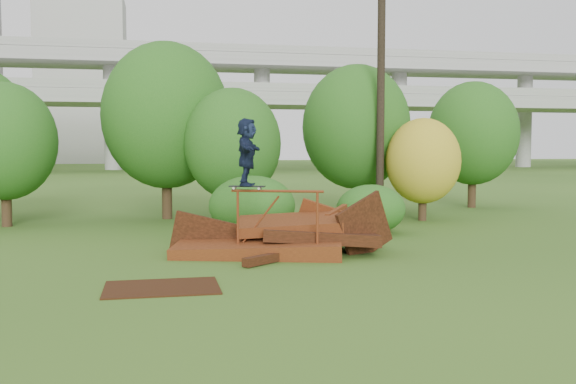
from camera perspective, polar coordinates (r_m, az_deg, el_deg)
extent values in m
plane|color=#2D5116|center=(13.93, 4.92, -7.10)|extent=(240.00, 240.00, 0.00)
cube|color=#431E0C|center=(16.29, -2.49, -4.82)|extent=(4.67, 3.58, 0.69)
cube|color=black|center=(16.27, 2.91, -3.98)|extent=(3.16, 2.35, 0.56)
cube|color=#431E0C|center=(16.56, 0.13, -2.86)|extent=(2.91, 2.19, 0.55)
cube|color=black|center=(16.36, 6.83, -3.15)|extent=(1.77, 0.89, 1.84)
cube|color=#431E0C|center=(17.57, 2.80, -2.96)|extent=(1.50, 0.77, 1.52)
cube|color=black|center=(16.52, -6.84, -4.13)|extent=(2.12, 0.86, 1.42)
cube|color=black|center=(15.18, -0.65, -5.70)|extent=(2.03, 1.66, 0.20)
cube|color=#431E0C|center=(17.34, 4.33, -1.73)|extent=(0.89, 1.07, 0.31)
cylinder|color=maroon|center=(15.55, -4.48, -2.89)|extent=(0.06, 0.06, 1.63)
cylinder|color=maroon|center=(15.20, 2.62, -3.03)|extent=(0.06, 0.06, 1.63)
cylinder|color=maroon|center=(15.27, -0.97, 0.08)|extent=(2.11, 0.86, 0.06)
cube|color=black|center=(15.41, -3.66, 0.51)|extent=(0.89, 0.52, 0.03)
cylinder|color=beige|center=(15.39, -4.86, 0.33)|extent=(0.07, 0.05, 0.06)
cylinder|color=beige|center=(15.58, -4.69, 0.38)|extent=(0.07, 0.05, 0.06)
cylinder|color=beige|center=(15.25, -2.61, 0.31)|extent=(0.07, 0.05, 0.06)
cylinder|color=beige|center=(15.44, -2.46, 0.35)|extent=(0.07, 0.05, 0.06)
imported|color=#131C35|center=(15.38, -3.67, 3.57)|extent=(0.86, 1.57, 1.62)
cube|color=black|center=(12.55, -11.16, -8.33)|extent=(2.16, 1.54, 0.03)
cylinder|color=black|center=(23.61, -23.74, -0.92)|extent=(0.34, 0.34, 1.59)
ellipsoid|color=#154C14|center=(23.54, -23.88, 4.15)|extent=(3.45, 3.45, 3.96)
cylinder|color=black|center=(24.39, -10.71, 0.09)|extent=(0.38, 0.38, 2.09)
ellipsoid|color=#154C14|center=(24.37, -10.79, 6.71)|extent=(4.73, 4.73, 5.44)
cylinder|color=black|center=(22.32, -4.91, -0.92)|extent=(0.33, 0.33, 1.54)
ellipsoid|color=#154C14|center=(22.24, -4.94, 4.29)|extent=(3.35, 3.35, 3.85)
cylinder|color=black|center=(25.71, 6.05, 0.10)|extent=(0.36, 0.36, 1.87)
ellipsoid|color=#154C14|center=(25.66, 6.09, 5.77)|extent=(4.29, 4.29, 4.93)
cylinder|color=black|center=(23.92, 11.86, -1.11)|extent=(0.30, 0.30, 1.17)
ellipsoid|color=#A58C19|center=(23.84, 11.92, 2.73)|extent=(2.71, 2.71, 3.12)
cylinder|color=black|center=(29.62, 16.03, 0.41)|extent=(0.35, 0.35, 1.81)
ellipsoid|color=#154C14|center=(29.57, 16.12, 5.04)|extent=(3.97, 3.97, 4.57)
ellipsoid|color=#154C14|center=(19.48, -3.21, -1.20)|extent=(2.64, 2.43, 1.83)
ellipsoid|color=#154C14|center=(20.04, 7.38, -1.51)|extent=(2.16, 1.98, 1.53)
cylinder|color=black|center=(23.53, 8.26, 9.20)|extent=(0.28, 0.28, 9.65)
cube|color=gray|center=(73.40, -8.58, 8.11)|extent=(160.00, 9.00, 1.40)
cube|color=gray|center=(79.87, -8.85, 11.38)|extent=(160.00, 9.00, 1.40)
cylinder|color=gray|center=(74.46, -22.57, 4.71)|extent=(2.20, 2.20, 8.00)
cylinder|color=gray|center=(73.22, -8.55, 4.99)|extent=(2.20, 2.20, 8.00)
cylinder|color=gray|center=(76.32, 5.12, 4.98)|extent=(2.20, 2.20, 8.00)
cube|color=#9E9E99|center=(116.29, -17.73, 9.40)|extent=(14.00, 14.00, 28.00)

